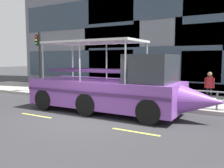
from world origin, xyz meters
TOP-DOWN VIEW (x-y plane):
  - ground_plane at (0.00, 0.00)m, footprint 120.00×120.00m
  - sidewalk at (0.00, 5.60)m, footprint 32.00×4.80m
  - curb_edge at (0.00, 3.11)m, footprint 32.00×0.18m
  - lane_centreline at (-0.00, -0.97)m, footprint 25.80×0.12m
  - curb_guardrail at (0.17, 3.45)m, footprint 12.08×0.09m
  - traffic_light_pole at (-7.25, 3.89)m, footprint 0.24×0.46m
  - duck_tour_boat at (0.27, 1.29)m, footprint 9.08×2.64m
  - pedestrian_near_bow at (3.89, 4.89)m, footprint 0.47×0.23m

SIDE VIEW (x-z plane):
  - ground_plane at x=0.00m, z-range 0.00..0.00m
  - lane_centreline at x=0.00m, z-range 0.00..0.01m
  - sidewalk at x=0.00m, z-range 0.00..0.18m
  - curb_edge at x=0.00m, z-range 0.00..0.18m
  - curb_guardrail at x=0.17m, z-range 0.32..1.18m
  - duck_tour_boat at x=0.27m, z-range -0.54..2.79m
  - pedestrian_near_bow at x=3.89m, z-range 0.35..2.00m
  - traffic_light_pole at x=-7.25m, z-range 0.62..4.76m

